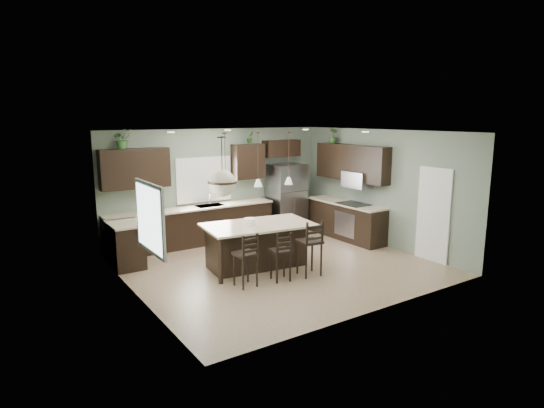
{
  "coord_description": "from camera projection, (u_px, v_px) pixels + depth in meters",
  "views": [
    {
      "loc": [
        -5.19,
        -7.58,
        3.1
      ],
      "look_at": [
        0.1,
        0.4,
        1.25
      ],
      "focal_mm": 30.0,
      "sensor_mm": 36.0,
      "label": 1
    }
  ],
  "objects": [
    {
      "name": "ground",
      "position": [
        278.0,
        265.0,
        9.61
      ],
      "size": [
        6.0,
        6.0,
        0.0
      ],
      "primitive_type": "plane",
      "color": "#9E8466",
      "rests_on": "ground"
    },
    {
      "name": "pantry_door",
      "position": [
        433.0,
        215.0,
        9.76
      ],
      "size": [
        0.04,
        0.82,
        2.04
      ],
      "primitive_type": "cube",
      "color": "white",
      "rests_on": "ground"
    },
    {
      "name": "window_back",
      "position": [
        204.0,
        180.0,
        11.33
      ],
      "size": [
        1.35,
        0.02,
        1.0
      ],
      "primitive_type": "cube",
      "color": "white",
      "rests_on": "room_shell"
    },
    {
      "name": "window_left",
      "position": [
        149.0,
        218.0,
        7.04
      ],
      "size": [
        0.02,
        1.1,
        1.0
      ],
      "primitive_type": "cube",
      "color": "white",
      "rests_on": "room_shell"
    },
    {
      "name": "left_return_cabs",
      "position": [
        126.0,
        246.0,
        9.45
      ],
      "size": [
        0.6,
        0.9,
        0.9
      ],
      "primitive_type": "cube",
      "color": "black",
      "rests_on": "ground"
    },
    {
      "name": "left_return_countertop",
      "position": [
        125.0,
        224.0,
        9.37
      ],
      "size": [
        0.66,
        0.96,
        0.04
      ],
      "primitive_type": "cube",
      "color": "beige",
      "rests_on": "left_return_cabs"
    },
    {
      "name": "back_lower_cabs",
      "position": [
        193.0,
        227.0,
        11.07
      ],
      "size": [
        4.2,
        0.6,
        0.9
      ],
      "primitive_type": "cube",
      "color": "black",
      "rests_on": "ground"
    },
    {
      "name": "back_countertop",
      "position": [
        193.0,
        208.0,
        10.96
      ],
      "size": [
        4.2,
        0.66,
        0.04
      ],
      "primitive_type": "cube",
      "color": "beige",
      "rests_on": "back_lower_cabs"
    },
    {
      "name": "sink_inset",
      "position": [
        210.0,
        206.0,
        11.2
      ],
      "size": [
        0.7,
        0.45,
        0.01
      ],
      "primitive_type": "cube",
      "color": "gray",
      "rests_on": "back_countertop"
    },
    {
      "name": "faucet",
      "position": [
        210.0,
        200.0,
        11.15
      ],
      "size": [
        0.02,
        0.02,
        0.28
      ],
      "primitive_type": "cylinder",
      "color": "silver",
      "rests_on": "back_countertop"
    },
    {
      "name": "back_upper_left",
      "position": [
        135.0,
        169.0,
        10.18
      ],
      "size": [
        1.55,
        0.34,
        0.9
      ],
      "primitive_type": "cube",
      "color": "black",
      "rests_on": "room_shell"
    },
    {
      "name": "back_upper_right",
      "position": [
        248.0,
        161.0,
        11.78
      ],
      "size": [
        0.85,
        0.34,
        0.9
      ],
      "primitive_type": "cube",
      "color": "black",
      "rests_on": "room_shell"
    },
    {
      "name": "fridge_header",
      "position": [
        281.0,
        148.0,
        12.29
      ],
      "size": [
        1.05,
        0.34,
        0.45
      ],
      "primitive_type": "cube",
      "color": "black",
      "rests_on": "room_shell"
    },
    {
      "name": "right_lower_cabs",
      "position": [
        346.0,
        221.0,
        11.7
      ],
      "size": [
        0.6,
        2.35,
        0.9
      ],
      "primitive_type": "cube",
      "color": "black",
      "rests_on": "ground"
    },
    {
      "name": "right_countertop",
      "position": [
        346.0,
        203.0,
        11.6
      ],
      "size": [
        0.66,
        2.35,
        0.04
      ],
      "primitive_type": "cube",
      "color": "beige",
      "rests_on": "right_lower_cabs"
    },
    {
      "name": "cooktop",
      "position": [
        353.0,
        204.0,
        11.37
      ],
      "size": [
        0.58,
        0.75,
        0.02
      ],
      "primitive_type": "cube",
      "color": "black",
      "rests_on": "right_countertop"
    },
    {
      "name": "wall_oven_front",
      "position": [
        344.0,
        225.0,
        11.31
      ],
      "size": [
        0.01,
        0.72,
        0.6
      ],
      "primitive_type": "cube",
      "color": "gray",
      "rests_on": "right_lower_cabs"
    },
    {
      "name": "right_upper_cabs",
      "position": [
        351.0,
        163.0,
        11.49
      ],
      "size": [
        0.34,
        2.35,
        0.9
      ],
      "primitive_type": "cube",
      "color": "black",
      "rests_on": "room_shell"
    },
    {
      "name": "microwave",
      "position": [
        357.0,
        180.0,
        11.31
      ],
      "size": [
        0.4,
        0.75,
        0.4
      ],
      "primitive_type": "cube",
      "color": "gray",
      "rests_on": "right_upper_cabs"
    },
    {
      "name": "refrigerator",
      "position": [
        286.0,
        198.0,
        12.29
      ],
      "size": [
        0.9,
        0.74,
        1.85
      ],
      "primitive_type": "cube",
      "color": "gray",
      "rests_on": "ground"
    },
    {
      "name": "kitchen_island",
      "position": [
        259.0,
        246.0,
        9.42
      ],
      "size": [
        2.36,
        1.53,
        0.92
      ],
      "primitive_type": "cube",
      "rotation": [
        0.0,
        0.0,
        -0.13
      ],
      "color": "black",
      "rests_on": "ground"
    },
    {
      "name": "serving_dish",
      "position": [
        249.0,
        222.0,
        9.23
      ],
      "size": [
        0.24,
        0.24,
        0.14
      ],
      "primitive_type": "cylinder",
      "color": "white",
      "rests_on": "kitchen_island"
    },
    {
      "name": "bar_stool_left",
      "position": [
        245.0,
        260.0,
        8.34
      ],
      "size": [
        0.4,
        0.4,
        1.03
      ],
      "primitive_type": "cube",
      "rotation": [
        0.0,
        0.0,
        0.05
      ],
      "color": "black",
      "rests_on": "ground"
    },
    {
      "name": "bar_stool_center",
      "position": [
        281.0,
        256.0,
        8.65
      ],
      "size": [
        0.41,
        0.41,
        0.97
      ],
      "primitive_type": "cube",
      "rotation": [
        0.0,
        0.0,
        -0.17
      ],
      "color": "black",
      "rests_on": "ground"
    },
    {
      "name": "bar_stool_right",
      "position": [
        309.0,
        248.0,
        8.92
      ],
      "size": [
        0.47,
        0.47,
        1.13
      ],
      "primitive_type": "cube",
      "rotation": [
        0.0,
        0.0,
        -0.12
      ],
      "color": "black",
      "rests_on": "ground"
    },
    {
      "name": "pendant_left",
      "position": [
        225.0,
        161.0,
        8.78
      ],
      "size": [
        0.17,
        0.17,
        1.1
      ],
      "primitive_type": null,
      "color": "white",
      "rests_on": "room_shell"
    },
    {
      "name": "pendant_center",
      "position": [
        258.0,
        160.0,
        9.08
      ],
      "size": [
        0.17,
        0.17,
        1.1
      ],
      "primitive_type": null,
      "color": "white",
      "rests_on": "room_shell"
    },
    {
      "name": "pendant_right",
      "position": [
        289.0,
        158.0,
        9.38
      ],
      "size": [
        0.17,
        0.17,
        1.1
      ],
      "primitive_type": null,
      "color": "silver",
      "rests_on": "room_shell"
    },
    {
      "name": "chandelier",
      "position": [
        222.0,
        167.0,
        7.2
      ],
      "size": [
        0.47,
        0.47,
        0.97
      ],
      "primitive_type": null,
      "color": "beige",
      "rests_on": "room_shell"
    },
    {
      "name": "plant_back_left",
      "position": [
        122.0,
        139.0,
        9.89
      ],
      "size": [
        0.46,
        0.42,
        0.44
      ],
      "primitive_type": "imported",
      "rotation": [
        0.0,
        0.0,
        0.22
      ],
      "color": "#2A5625",
      "rests_on": "back_upper_left"
    },
    {
      "name": "plant_back_right",
      "position": [
        250.0,
        137.0,
        11.67
      ],
      "size": [
        0.19,
        0.15,
        0.33
      ],
      "primitive_type": "imported",
      "rotation": [
        0.0,
        0.0,
        0.01
      ],
      "color": "#2C4C21",
      "rests_on": "back_upper_right"
    },
    {
      "name": "plant_right_wall",
      "position": [
        333.0,
        136.0,
        11.92
      ],
      "size": [
        0.23,
        0.23,
        0.39
      ],
      "primitive_type": "imported",
      "rotation": [
        0.0,
        0.0,
        -0.04
      ],
      "color": "#305324",
      "rests_on": "right_upper_cabs"
    },
    {
      "name": "room_shell",
      "position": [
        279.0,
        186.0,
        9.28
      ],
      "size": [
        6.0,
        6.0,
        6.0
      ],
      "color": "slate",
      "rests_on": "ground"
    }
  ]
}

